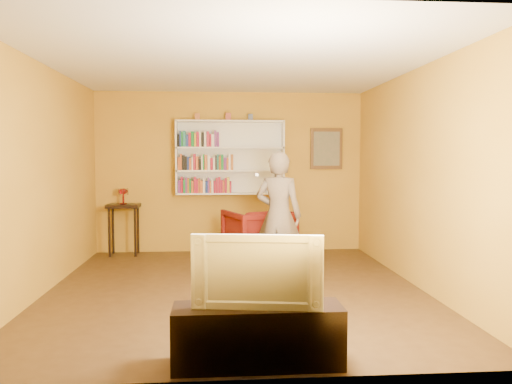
# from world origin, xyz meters

# --- Properties ---
(room_shell) EXTENTS (5.30, 5.80, 2.88)m
(room_shell) POSITION_xyz_m (0.00, 0.00, 1.02)
(room_shell) COLOR #3E2914
(room_shell) RESTS_ON ground
(bookshelf) EXTENTS (1.80, 0.29, 1.23)m
(bookshelf) POSITION_xyz_m (0.00, 2.41, 1.59)
(bookshelf) COLOR white
(bookshelf) RESTS_ON room_shell
(books_row_lower) EXTENTS (0.88, 0.19, 0.27)m
(books_row_lower) POSITION_xyz_m (-0.43, 2.30, 1.13)
(books_row_lower) COLOR #722B81
(books_row_lower) RESTS_ON bookshelf
(books_row_middle) EXTENTS (0.91, 0.19, 0.27)m
(books_row_middle) POSITION_xyz_m (-0.40, 2.30, 1.51)
(books_row_middle) COLOR #BC5825
(books_row_middle) RESTS_ON bookshelf
(books_row_upper) EXTENTS (0.71, 0.19, 0.27)m
(books_row_upper) POSITION_xyz_m (-0.50, 2.30, 1.89)
(books_row_upper) COLOR black
(books_row_upper) RESTS_ON bookshelf
(ornament_left) EXTENTS (0.08, 0.08, 0.11)m
(ornament_left) POSITION_xyz_m (-0.54, 2.35, 2.27)
(ornament_left) COLOR #C06B36
(ornament_left) RESTS_ON bookshelf
(ornament_centre) EXTENTS (0.09, 0.09, 0.12)m
(ornament_centre) POSITION_xyz_m (-0.03, 2.35, 2.27)
(ornament_centre) COLOR #AA4738
(ornament_centre) RESTS_ON bookshelf
(ornament_right) EXTENTS (0.08, 0.08, 0.11)m
(ornament_right) POSITION_xyz_m (0.34, 2.35, 2.27)
(ornament_right) COLOR #434D70
(ornament_right) RESTS_ON bookshelf
(framed_painting) EXTENTS (0.55, 0.05, 0.70)m
(framed_painting) POSITION_xyz_m (1.65, 2.46, 1.75)
(framed_painting) COLOR #513417
(framed_painting) RESTS_ON room_shell
(console_table) EXTENTS (0.51, 0.39, 0.84)m
(console_table) POSITION_xyz_m (-1.75, 2.25, 0.69)
(console_table) COLOR black
(console_table) RESTS_ON ground
(ruby_lustre) EXTENTS (0.16, 0.16, 0.26)m
(ruby_lustre) POSITION_xyz_m (-1.75, 2.25, 1.02)
(ruby_lustre) COLOR maroon
(ruby_lustre) RESTS_ON console_table
(armchair) EXTENTS (1.15, 1.16, 0.83)m
(armchair) POSITION_xyz_m (0.40, 1.39, 0.42)
(armchair) COLOR #4D0506
(armchair) RESTS_ON ground
(person) EXTENTS (0.72, 0.60, 1.68)m
(person) POSITION_xyz_m (0.59, 0.47, 0.84)
(person) COLOR #67594C
(person) RESTS_ON ground
(game_remote) EXTENTS (0.04, 0.15, 0.04)m
(game_remote) POSITION_xyz_m (0.28, 0.26, 1.39)
(game_remote) COLOR white
(game_remote) RESTS_ON person
(tv_cabinet) EXTENTS (1.30, 0.39, 0.47)m
(tv_cabinet) POSITION_xyz_m (0.09, -2.25, 0.23)
(tv_cabinet) COLOR black
(tv_cabinet) RESTS_ON ground
(television) EXTENTS (0.99, 0.27, 0.57)m
(television) POSITION_xyz_m (0.09, -2.25, 0.75)
(television) COLOR black
(television) RESTS_ON tv_cabinet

